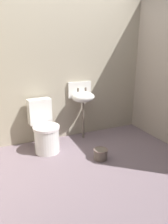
# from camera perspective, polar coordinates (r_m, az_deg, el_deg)

# --- Properties ---
(ground_plane) EXTENTS (3.33, 2.60, 0.08)m
(ground_plane) POSITION_cam_1_polar(r_m,az_deg,el_deg) (2.87, 2.28, -15.78)
(ground_plane) COLOR slate
(wall_back) EXTENTS (3.33, 0.10, 2.37)m
(wall_back) POSITION_cam_1_polar(r_m,az_deg,el_deg) (3.49, -5.88, 11.64)
(wall_back) COLOR #A89C87
(wall_back) RESTS_ON ground
(toilet_near_wall) EXTENTS (0.43, 0.62, 0.78)m
(toilet_near_wall) POSITION_cam_1_polar(r_m,az_deg,el_deg) (3.21, -11.10, -5.13)
(toilet_near_wall) COLOR white
(toilet_near_wall) RESTS_ON ground
(sink) EXTENTS (0.42, 0.35, 0.99)m
(sink) POSITION_cam_1_polar(r_m,az_deg,el_deg) (3.45, -0.38, 4.42)
(sink) COLOR #675A4F
(sink) RESTS_ON ground
(bucket) EXTENTS (0.21, 0.21, 0.16)m
(bucket) POSITION_cam_1_polar(r_m,az_deg,el_deg) (2.99, 4.73, -11.71)
(bucket) COLOR #675A4F
(bucket) RESTS_ON ground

